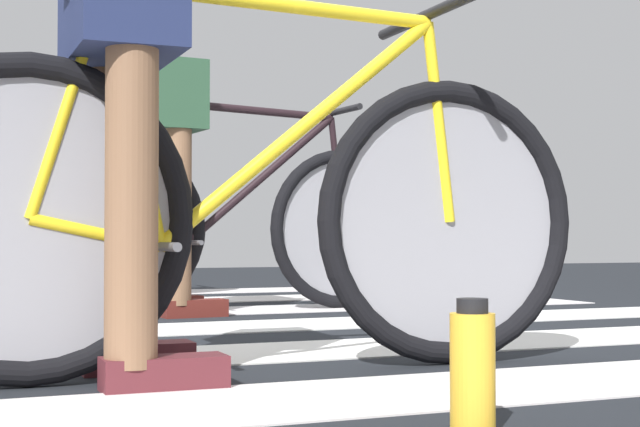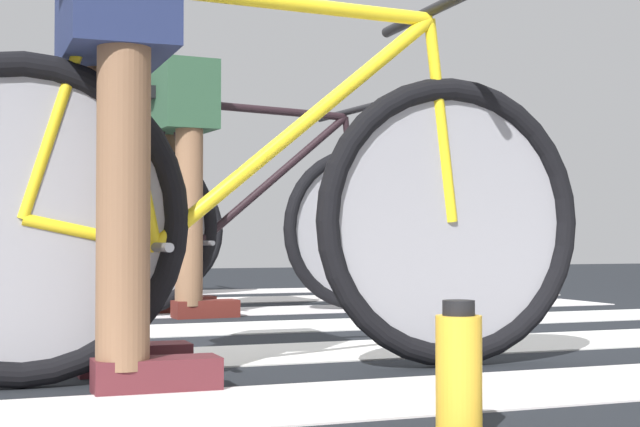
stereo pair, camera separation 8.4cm
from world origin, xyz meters
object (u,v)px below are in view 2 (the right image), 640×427
water_bottle (459,374)px  bicycle_4_of_4 (64,225)px  cyclist_1_of_4 (116,91)px  bicycle_2_of_4 (250,222)px  cyclist_2_of_4 (180,153)px  bicycle_1_of_4 (252,209)px

water_bottle → bicycle_4_of_4: bearing=92.4°
cyclist_1_of_4 → bicycle_2_of_4: bearing=65.5°
bicycle_2_of_4 → cyclist_2_of_4: size_ratio=1.68×
bicycle_1_of_4 → bicycle_4_of_4: bearing=92.1°
bicycle_1_of_4 → cyclist_2_of_4: bearing=83.3°
bicycle_1_of_4 → bicycle_4_of_4: (-0.07, 3.17, 0.00)m
bicycle_2_of_4 → water_bottle: bearing=-104.5°
cyclist_2_of_4 → bicycle_1_of_4: bearing=-102.2°
bicycle_1_of_4 → cyclist_2_of_4: cyclist_2_of_4 is taller
bicycle_4_of_4 → water_bottle: bicycle_4_of_4 is taller
bicycle_1_of_4 → water_bottle: 0.84m
bicycle_2_of_4 → bicycle_4_of_4: 1.49m
bicycle_2_of_4 → cyclist_2_of_4: 0.42m
bicycle_1_of_4 → bicycle_2_of_4: bearing=74.1°
bicycle_1_of_4 → cyclist_2_of_4: size_ratio=1.68×
bicycle_1_of_4 → water_bottle: size_ratio=7.91×
cyclist_2_of_4 → bicycle_4_of_4: 1.44m
bicycle_1_of_4 → cyclist_1_of_4: (-0.31, 0.00, 0.26)m
cyclist_2_of_4 → water_bottle: (-0.14, -2.58, -0.56)m
cyclist_1_of_4 → cyclist_2_of_4: (0.55, 1.79, 0.03)m
bicycle_4_of_4 → cyclist_2_of_4: bearing=-78.0°
bicycle_4_of_4 → bicycle_2_of_4: bearing=-66.1°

